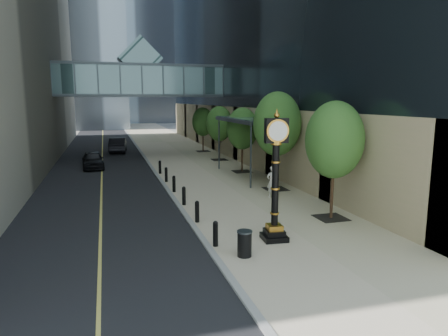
{
  "coord_description": "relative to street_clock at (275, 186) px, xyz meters",
  "views": [
    {
      "loc": [
        -6.6,
        -13.22,
        5.68
      ],
      "look_at": [
        -0.83,
        6.12,
        2.2
      ],
      "focal_mm": 32.0,
      "sensor_mm": 36.0,
      "label": 1
    }
  ],
  "objects": [
    {
      "name": "ground",
      "position": [
        0.24,
        -1.0,
        -2.28
      ],
      "size": [
        320.0,
        320.0,
        0.0
      ],
      "primitive_type": "plane",
      "color": "gray",
      "rests_on": "ground"
    },
    {
      "name": "road",
      "position": [
        -6.76,
        39.0,
        -2.27
      ],
      "size": [
        8.0,
        180.0,
        0.02
      ],
      "primitive_type": "cube",
      "color": "black",
      "rests_on": "ground"
    },
    {
      "name": "sidewalk",
      "position": [
        1.24,
        39.0,
        -2.25
      ],
      "size": [
        8.0,
        180.0,
        0.06
      ],
      "primitive_type": "cube",
      "color": "#C0B194",
      "rests_on": "ground"
    },
    {
      "name": "curb",
      "position": [
        -2.76,
        39.0,
        -2.25
      ],
      "size": [
        0.25,
        180.0,
        0.07
      ],
      "primitive_type": "cube",
      "color": "gray",
      "rests_on": "ground"
    },
    {
      "name": "distant_tower_c",
      "position": [
        -5.76,
        119.0,
        30.22
      ],
      "size": [
        22.0,
        22.0,
        65.0
      ],
      "primitive_type": "cube",
      "color": "#A5B8D0",
      "rests_on": "ground"
    },
    {
      "name": "skywalk",
      "position": [
        -2.76,
        27.0,
        5.43
      ],
      "size": [
        17.0,
        4.2,
        5.8
      ],
      "color": "#467070",
      "rests_on": "ground"
    },
    {
      "name": "entrance_canopy",
      "position": [
        3.71,
        13.0,
        1.91
      ],
      "size": [
        3.0,
        8.0,
        4.38
      ],
      "color": "#383F44",
      "rests_on": "ground"
    },
    {
      "name": "bollard_row",
      "position": [
        -2.46,
        8.0,
        -1.77
      ],
      "size": [
        0.2,
        16.2,
        0.9
      ],
      "color": "black",
      "rests_on": "sidewalk"
    },
    {
      "name": "street_trees",
      "position": [
        3.84,
        13.04,
        1.44
      ],
      "size": [
        2.97,
        28.51,
        6.1
      ],
      "color": "black",
      "rests_on": "sidewalk"
    },
    {
      "name": "street_clock",
      "position": [
        0.0,
        0.0,
        0.0
      ],
      "size": [
        1.04,
        1.04,
        5.12
      ],
      "rotation": [
        0.0,
        0.0,
        -0.09
      ],
      "color": "black",
      "rests_on": "sidewalk"
    },
    {
      "name": "trash_bin",
      "position": [
        -1.73,
        -1.28,
        -1.77
      ],
      "size": [
        0.61,
        0.61,
        0.9
      ],
      "primitive_type": "cylinder",
      "rotation": [
        0.0,
        0.0,
        0.19
      ],
      "color": "black",
      "rests_on": "sidewalk"
    },
    {
      "name": "pedestrian",
      "position": [
        2.77,
        6.63,
        -1.3
      ],
      "size": [
        0.69,
        0.46,
        1.85
      ],
      "primitive_type": "imported",
      "rotation": [
        0.0,
        0.0,
        3.11
      ],
      "color": "beige",
      "rests_on": "sidewalk"
    },
    {
      "name": "car_near",
      "position": [
        -7.46,
        20.3,
        -1.56
      ],
      "size": [
        1.9,
        4.22,
        1.41
      ],
      "primitive_type": "imported",
      "rotation": [
        0.0,
        0.0,
        0.06
      ],
      "color": "black",
      "rests_on": "road"
    },
    {
      "name": "car_far",
      "position": [
        -5.09,
        30.31,
        -1.47
      ],
      "size": [
        2.12,
        4.92,
        1.58
      ],
      "primitive_type": "imported",
      "rotation": [
        0.0,
        0.0,
        3.05
      ],
      "color": "black",
      "rests_on": "road"
    }
  ]
}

